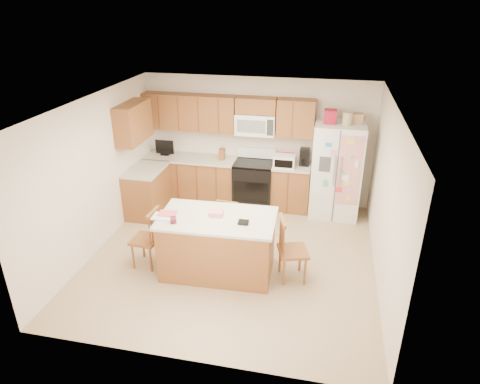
% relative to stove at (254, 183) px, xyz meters
% --- Properties ---
extents(ground, '(4.50, 4.50, 0.00)m').
position_rel_stove_xyz_m(ground, '(0.00, -1.94, -0.47)').
color(ground, tan).
rests_on(ground, ground).
extents(room_shell, '(4.60, 4.60, 2.52)m').
position_rel_stove_xyz_m(room_shell, '(0.00, -1.94, 0.97)').
color(room_shell, beige).
rests_on(room_shell, ground).
extents(cabinetry, '(3.36, 1.56, 2.15)m').
position_rel_stove_xyz_m(cabinetry, '(-0.98, -0.15, 0.44)').
color(cabinetry, brown).
rests_on(cabinetry, ground).
extents(stove, '(0.76, 0.65, 1.13)m').
position_rel_stove_xyz_m(stove, '(0.00, 0.00, 0.00)').
color(stove, black).
rests_on(stove, ground).
extents(refrigerator, '(0.90, 0.79, 2.04)m').
position_rel_stove_xyz_m(refrigerator, '(1.57, -0.06, 0.45)').
color(refrigerator, white).
rests_on(refrigerator, ground).
extents(island, '(1.81, 1.06, 1.03)m').
position_rel_stove_xyz_m(island, '(-0.12, -2.37, -0.00)').
color(island, brown).
rests_on(island, ground).
extents(windsor_chair_left, '(0.42, 0.44, 0.97)m').
position_rel_stove_xyz_m(windsor_chair_left, '(-1.24, -2.43, -0.02)').
color(windsor_chair_left, brown).
rests_on(windsor_chair_left, ground).
extents(windsor_chair_back, '(0.40, 0.39, 0.89)m').
position_rel_stove_xyz_m(windsor_chair_back, '(-0.12, -1.60, -0.06)').
color(windsor_chair_back, brown).
rests_on(windsor_chair_back, ground).
extents(windsor_chair_right, '(0.52, 0.53, 1.01)m').
position_rel_stove_xyz_m(windsor_chair_right, '(0.98, -2.33, 0.00)').
color(windsor_chair_right, brown).
rests_on(windsor_chair_right, ground).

